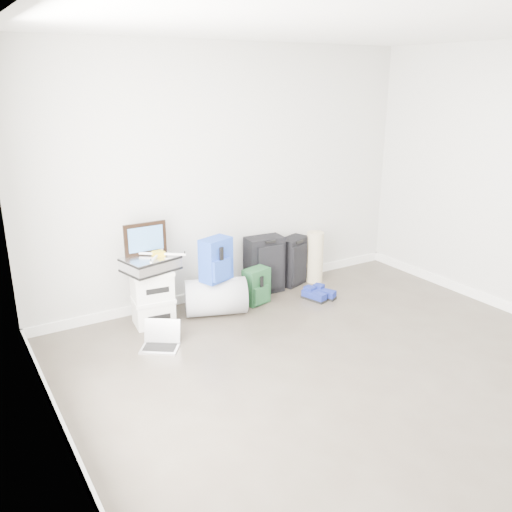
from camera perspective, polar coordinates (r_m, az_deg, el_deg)
ground at (r=4.45m, az=13.43°, el=-14.14°), size 5.00×5.00×0.00m
room_envelope at (r=3.84m, az=15.14°, el=8.26°), size 4.52×5.02×2.71m
boxes_stack at (r=5.46m, az=-10.83°, el=-4.28°), size 0.43×0.36×0.56m
briefcase at (r=5.33m, az=-11.05°, el=-0.80°), size 0.56×0.46×0.14m
painting at (r=5.35m, az=-11.57°, el=1.81°), size 0.42×0.03×0.32m
drone at (r=5.31m, az=-10.23°, el=0.24°), size 0.44×0.44×0.05m
duffel_bag at (r=5.62m, az=-4.25°, el=-4.30°), size 0.72×0.58×0.38m
blue_backpack at (r=5.45m, az=-4.20°, el=-0.47°), size 0.36×0.31×0.44m
large_suitcase at (r=6.15m, az=0.92°, el=-0.91°), size 0.44×0.30×0.65m
green_backpack at (r=5.87m, az=0.08°, el=-3.27°), size 0.31×0.26×0.39m
carry_on at (r=6.40m, az=3.99°, el=-0.53°), size 0.41×0.34×0.57m
shoes at (r=6.08m, az=6.61°, el=-4.08°), size 0.34×0.31×0.10m
rolled_rug at (r=6.50m, az=6.20°, el=-0.10°), size 0.20×0.20×0.61m
laptop at (r=5.09m, az=-9.98°, el=-8.77°), size 0.41×0.39×0.24m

